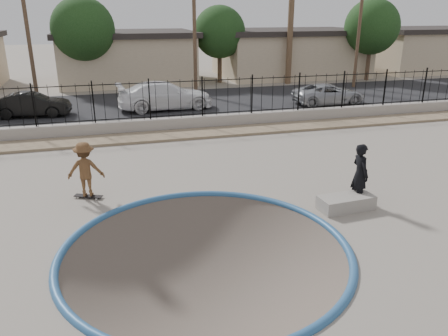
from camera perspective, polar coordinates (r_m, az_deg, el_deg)
name	(u,v)px	position (r m, az deg, el deg)	size (l,w,h in m)	color
ground	(149,144)	(22.95, -9.79, 3.12)	(120.00, 120.00, 2.20)	gray
bowl_pit	(206,251)	(10.62, -2.41, -10.75)	(6.84, 6.84, 1.80)	#534A40
coping_ring	(206,251)	(10.62, -2.41, -10.75)	(7.04, 7.04, 0.20)	#2A598A
rock_strip	(154,137)	(19.95, -9.11, 4.07)	(42.00, 1.60, 0.11)	#9A8565
retaining_wall	(151,125)	(20.95, -9.51, 5.50)	(42.00, 0.45, 0.60)	gray
fence	(150,100)	(20.69, -9.70, 8.72)	(40.00, 0.04, 1.80)	black
street	(139,104)	(27.53, -11.06, 8.23)	(90.00, 8.00, 0.04)	black
house_center	(127,56)	(36.63, -12.61, 14.05)	(10.60, 8.60, 3.90)	tan
house_east	(289,52)	(39.93, 8.55, 14.74)	(12.60, 8.60, 3.90)	tan
house_east_far	(425,49)	(47.31, 24.77, 13.98)	(11.60, 8.60, 3.90)	tan
utility_pole_left	(26,23)	(29.20, -24.40, 16.83)	(1.70, 0.24, 9.00)	#473323
utility_pole_mid	(194,18)	(29.54, -3.91, 18.97)	(1.70, 0.24, 9.50)	#473323
utility_pole_right	(360,21)	(34.07, 17.33, 17.86)	(1.70, 0.24, 9.00)	#473323
street_tree_left	(83,29)	(32.96, -17.94, 16.86)	(4.32, 4.32, 6.36)	#473323
street_tree_mid	(220,32)	(35.13, -0.59, 17.32)	(3.96, 3.96, 5.83)	#473323
street_tree_right	(372,27)	(38.23, 18.76, 17.07)	(4.32, 4.32, 6.36)	#473323
skater	(86,172)	(13.72, -17.62, -0.55)	(1.08, 0.62, 1.67)	brown
skateboard	(88,196)	(14.00, -17.29, -3.52)	(0.89, 0.57, 0.08)	black
videographer	(360,174)	(13.33, 17.33, -0.76)	(0.67, 0.44, 1.83)	black
concrete_ledge	(346,203)	(13.08, 15.64, -4.37)	(1.60, 0.70, 0.40)	gray
car_b	(32,105)	(25.64, -23.82, 7.58)	(1.36, 3.91, 1.29)	black
car_c	(165,95)	(25.56, -7.68, 9.37)	(2.20, 5.41, 1.57)	white
car_d	(329,94)	(27.54, 13.55, 9.39)	(2.03, 4.40, 1.22)	#9EA1A7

